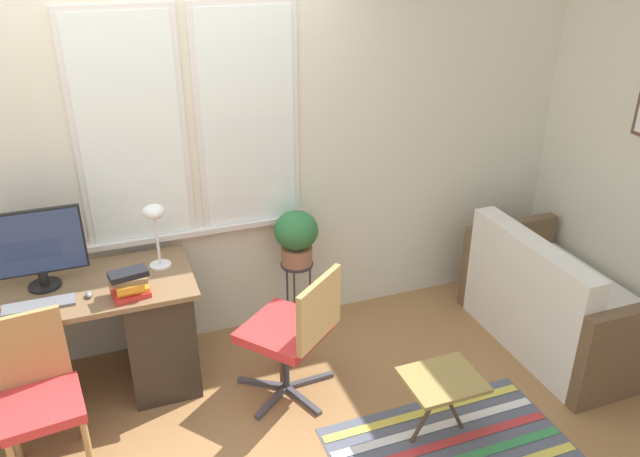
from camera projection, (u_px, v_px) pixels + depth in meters
ground_plane at (194, 403)px, 3.85m from camera, size 14.00×14.00×0.00m
wall_back_with_window at (156, 158)px, 3.90m from camera, size 9.00×0.12×2.70m
wall_right_with_picture at (621, 142)px, 4.20m from camera, size 0.08×9.00×2.70m
desk at (55, 345)px, 3.73m from camera, size 1.69×0.67×0.76m
monitor at (37, 247)px, 3.53m from camera, size 0.52×0.19×0.48m
keyboard at (39, 305)px, 3.44m from camera, size 0.38×0.12×0.02m
mouse at (89, 294)px, 3.53m from camera, size 0.04×0.06×0.03m
desk_lamp at (155, 219)px, 3.72m from camera, size 0.13×0.13×0.41m
book_stack at (130, 284)px, 3.51m from camera, size 0.23×0.18×0.16m
desk_chair_wooden at (39, 393)px, 3.23m from camera, size 0.44×0.45×0.88m
office_chair_swivel at (294, 330)px, 3.74m from camera, size 0.67×0.67×0.87m
couch_loveseat at (555, 306)px, 4.31m from camera, size 0.77×1.34×0.84m
plant_stand at (297, 272)px, 4.35m from camera, size 0.23×0.23×0.56m
potted_plant at (296, 235)px, 4.23m from camera, size 0.30×0.30×0.39m
floor_rug_striped at (447, 443)px, 3.55m from camera, size 1.34×0.73×0.01m
folding_stool at (442, 383)px, 3.45m from camera, size 0.42×0.36×0.42m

